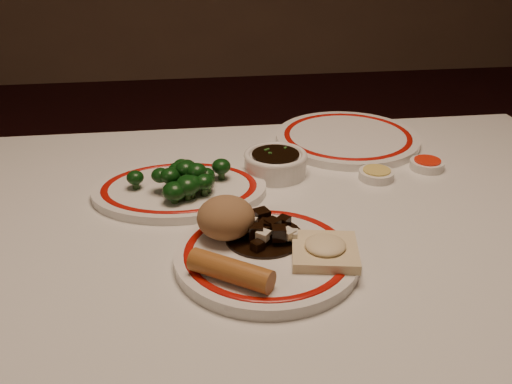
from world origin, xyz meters
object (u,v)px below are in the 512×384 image
object	(u,v)px
rice_mound	(226,218)
spring_roll	(231,270)
broccoli_pile	(185,177)
stirfry_heap	(265,232)
fried_wonton	(325,250)
dining_table	(294,273)
soy_bowl	(275,164)
broccoli_plate	(180,189)
main_plate	(267,256)

from	to	relation	value
rice_mound	spring_roll	distance (m)	0.11
broccoli_pile	stirfry_heap	bearing A→B (deg)	-57.80
fried_wonton	stirfry_heap	bearing A→B (deg)	142.64
dining_table	soy_bowl	bearing A→B (deg)	90.75
broccoli_plate	stirfry_heap	bearing A→B (deg)	-57.25
fried_wonton	broccoli_plate	distance (m)	0.32
rice_mound	broccoli_pile	bearing A→B (deg)	108.88
stirfry_heap	soy_bowl	xyz separation A→B (m)	(0.06, 0.25, -0.01)
spring_roll	stirfry_heap	size ratio (longest dim) A/B	1.01
stirfry_heap	broccoli_plate	size ratio (longest dim) A/B	0.37
rice_mound	broccoli_pile	world-z (taller)	rice_mound
soy_bowl	stirfry_heap	bearing A→B (deg)	-102.56
broccoli_plate	broccoli_pile	xyz separation A→B (m)	(0.01, -0.01, 0.03)
rice_mound	soy_bowl	size ratio (longest dim) A/B	0.73
main_plate	broccoli_plate	world-z (taller)	main_plate
spring_roll	broccoli_plate	size ratio (longest dim) A/B	0.37
spring_roll	stirfry_heap	world-z (taller)	spring_roll
main_plate	spring_roll	distance (m)	0.09
spring_roll	soy_bowl	distance (m)	0.37
main_plate	fried_wonton	size ratio (longest dim) A/B	3.32
dining_table	spring_roll	xyz separation A→B (m)	(-0.12, -0.16, 0.13)
spring_roll	stirfry_heap	xyz separation A→B (m)	(0.06, 0.10, -0.01)
main_plate	spring_roll	world-z (taller)	spring_roll
dining_table	rice_mound	xyz separation A→B (m)	(-0.11, -0.05, 0.14)
dining_table	broccoli_pile	distance (m)	0.24
rice_mound	soy_bowl	world-z (taller)	rice_mound
dining_table	broccoli_plate	bearing A→B (deg)	144.04
spring_roll	broccoli_pile	size ratio (longest dim) A/B	0.64
spring_roll	broccoli_pile	world-z (taller)	broccoli_pile
main_plate	broccoli_pile	bearing A→B (deg)	117.22
stirfry_heap	broccoli_pile	distance (m)	0.21
rice_mound	broccoli_pile	distance (m)	0.17
rice_mound	fried_wonton	size ratio (longest dim) A/B	0.81
broccoli_pile	broccoli_plate	bearing A→B (deg)	129.48
rice_mound	fried_wonton	bearing A→B (deg)	-28.45
spring_roll	fried_wonton	bearing A→B (deg)	-37.93
dining_table	broccoli_pile	bearing A→B (deg)	145.25
fried_wonton	soy_bowl	distance (m)	0.31
stirfry_heap	broccoli_pile	xyz separation A→B (m)	(-0.11, 0.18, 0.01)
fried_wonton	broccoli_pile	bearing A→B (deg)	128.52
spring_roll	broccoli_pile	distance (m)	0.28
fried_wonton	broccoli_plate	bearing A→B (deg)	128.58
fried_wonton	broccoli_pile	xyz separation A→B (m)	(-0.19, 0.23, 0.01)
main_plate	soy_bowl	xyz separation A→B (m)	(0.06, 0.28, 0.01)
fried_wonton	broccoli_plate	xyz separation A→B (m)	(-0.20, 0.25, -0.02)
rice_mound	spring_roll	size ratio (longest dim) A/B	0.73
dining_table	fried_wonton	size ratio (longest dim) A/B	11.50
dining_table	broccoli_pile	world-z (taller)	broccoli_pile
main_plate	fried_wonton	xyz separation A→B (m)	(0.08, -0.02, 0.02)
spring_roll	broccoli_pile	xyz separation A→B (m)	(-0.05, 0.27, 0.01)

